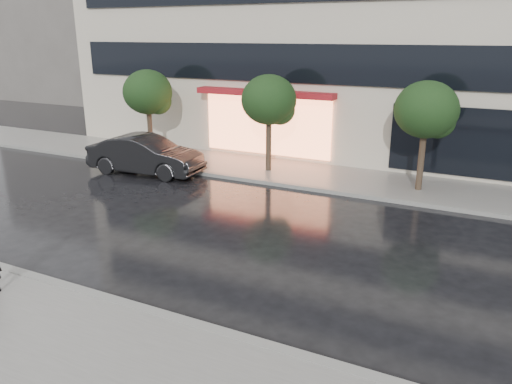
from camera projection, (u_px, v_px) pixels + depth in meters
The scene contains 9 objects.
ground at pixel (197, 299), 10.84m from camera, with size 120.00×120.00×0.00m, color black.
sidewalk_far at pixel (340, 179), 19.56m from camera, with size 60.00×3.50×0.12m, color slate.
curb_near at pixel (169, 318), 9.97m from camera, with size 60.00×0.25×0.14m, color gray.
curb_far at pixel (325, 191), 18.06m from camera, with size 60.00×0.25×0.14m, color gray.
bg_building_left at pixel (87, 27), 43.12m from camera, with size 14.00×10.00×12.00m, color #59544F.
tree_far_west at pixel (149, 94), 22.31m from camera, with size 2.20×2.20×3.99m.
tree_mid_west at pixel (271, 102), 19.75m from camera, with size 2.20×2.20×3.99m.
tree_mid_east at pixel (428, 112), 17.19m from camera, with size 2.20×2.20×3.99m.
parked_car at pixel (146, 155), 20.27m from camera, with size 1.66×4.76×1.57m, color black.
Camera 1 is at (5.46, -8.03, 5.51)m, focal length 35.00 mm.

